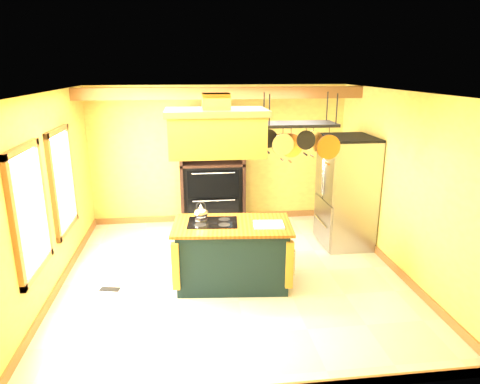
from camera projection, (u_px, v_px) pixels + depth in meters
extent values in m
plane|color=beige|center=(233.00, 275.00, 6.45)|extent=(5.00, 5.00, 0.00)
plane|color=white|center=(232.00, 92.00, 5.69)|extent=(5.00, 5.00, 0.00)
cube|color=gold|center=(219.00, 155.00, 8.45)|extent=(5.00, 0.02, 2.70)
cube|color=gold|center=(263.00, 269.00, 3.68)|extent=(5.00, 0.02, 2.70)
cube|color=gold|center=(49.00, 196.00, 5.77)|extent=(0.02, 5.00, 2.70)
cube|color=gold|center=(399.00, 184.00, 6.36)|extent=(0.02, 5.00, 2.70)
cube|color=#955B2E|center=(222.00, 93.00, 7.34)|extent=(5.00, 0.15, 0.20)
cube|color=#955B2E|center=(30.00, 211.00, 5.00)|extent=(0.06, 1.06, 1.56)
cube|color=white|center=(32.00, 211.00, 5.00)|extent=(0.02, 0.85, 1.34)
cube|color=#955B2E|center=(63.00, 181.00, 6.33)|extent=(0.06, 1.06, 1.56)
cube|color=white|center=(64.00, 181.00, 6.34)|extent=(0.02, 0.85, 1.34)
cube|color=black|center=(232.00, 255.00, 6.09)|extent=(1.58, 0.96, 0.88)
cube|color=brown|center=(232.00, 225.00, 5.96)|extent=(1.72, 1.06, 0.04)
cube|color=black|center=(213.00, 222.00, 5.99)|extent=(0.73, 0.54, 0.01)
ellipsoid|color=silver|center=(201.00, 213.00, 6.06)|extent=(0.20, 0.20, 0.16)
cube|color=white|center=(269.00, 225.00, 5.90)|extent=(0.44, 0.36, 0.02)
cube|color=#A66C29|center=(216.00, 135.00, 5.59)|extent=(1.24, 0.67, 0.52)
cube|color=#955B2E|center=(216.00, 112.00, 5.50)|extent=(1.31, 0.74, 0.08)
cube|color=#A66C29|center=(216.00, 104.00, 5.47)|extent=(0.35, 0.35, 0.28)
cube|color=black|center=(299.00, 124.00, 5.68)|extent=(0.98, 0.49, 0.04)
cylinder|color=black|center=(269.00, 110.00, 5.38)|extent=(0.02, 0.02, 0.41)
cylinder|color=black|center=(327.00, 107.00, 5.86)|extent=(0.02, 0.02, 0.41)
cylinder|color=black|center=(268.00, 138.00, 5.78)|extent=(0.25, 0.04, 0.25)
cylinder|color=silver|center=(283.00, 144.00, 5.63)|extent=(0.29, 0.04, 0.29)
cylinder|color=#C07330|center=(291.00, 145.00, 5.85)|extent=(0.33, 0.04, 0.33)
cylinder|color=black|center=(306.00, 140.00, 5.65)|extent=(0.25, 0.04, 0.25)
cylinder|color=silver|center=(313.00, 141.00, 5.87)|extent=(0.29, 0.04, 0.29)
cylinder|color=#C07330|center=(328.00, 147.00, 5.72)|extent=(0.33, 0.04, 0.33)
cube|color=#9A9EA3|center=(347.00, 193.00, 7.38)|extent=(0.78, 0.96, 1.87)
cube|color=#9A9EA3|center=(330.00, 173.00, 6.99)|extent=(0.03, 0.46, 1.01)
cube|color=#9A9EA3|center=(321.00, 167.00, 7.45)|extent=(0.03, 0.46, 1.01)
cube|color=#9A9EA3|center=(322.00, 221.00, 7.48)|extent=(0.03, 0.92, 0.79)
cube|color=black|center=(343.00, 241.00, 7.64)|extent=(0.74, 0.91, 0.06)
cube|color=black|center=(212.00, 168.00, 8.45)|extent=(1.24, 0.06, 2.19)
cube|color=black|center=(181.00, 172.00, 8.16)|extent=(0.06, 0.52, 2.19)
cube|color=black|center=(243.00, 170.00, 8.30)|extent=(0.06, 0.52, 2.19)
cube|color=black|center=(212.00, 164.00, 8.19)|extent=(1.24, 0.52, 0.05)
cube|color=black|center=(213.00, 193.00, 8.38)|extent=(1.12, 0.42, 1.18)
cube|color=black|center=(213.00, 184.00, 8.02)|extent=(0.97, 0.04, 0.52)
cube|color=black|center=(214.00, 211.00, 8.16)|extent=(0.97, 0.04, 0.48)
cube|color=black|center=(212.00, 151.00, 8.12)|extent=(1.12, 0.46, 0.02)
cube|color=black|center=(212.00, 138.00, 8.05)|extent=(1.12, 0.46, 0.02)
cube|color=black|center=(211.00, 125.00, 7.98)|extent=(1.12, 0.46, 0.02)
cylinder|color=white|center=(196.00, 150.00, 8.03)|extent=(0.22, 0.22, 0.07)
cylinder|color=#457DC2|center=(230.00, 133.00, 8.01)|extent=(0.10, 0.10, 0.17)
cube|color=black|center=(110.00, 289.00, 6.04)|extent=(0.30, 0.18, 0.01)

